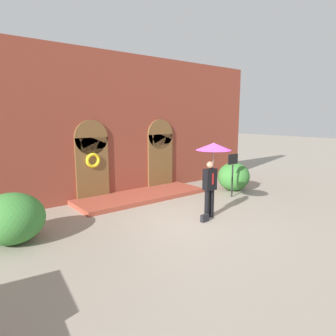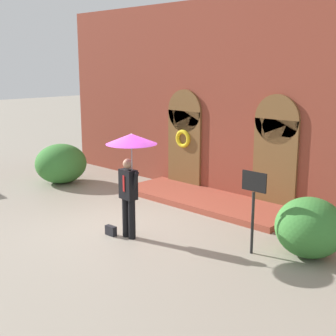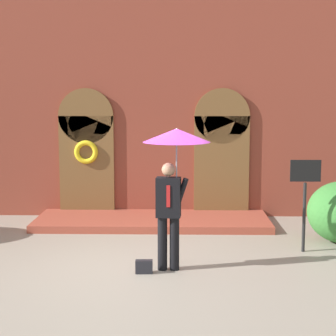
{
  "view_description": "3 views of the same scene",
  "coord_description": "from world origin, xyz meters",
  "views": [
    {
      "loc": [
        -6.28,
        -6.52,
        3.17
      ],
      "look_at": [
        0.11,
        1.5,
        1.39
      ],
      "focal_mm": 32.0,
      "sensor_mm": 36.0,
      "label": 1
    },
    {
      "loc": [
        7.9,
        -6.75,
        3.81
      ],
      "look_at": [
        -0.1,
        1.61,
        1.22
      ],
      "focal_mm": 50.0,
      "sensor_mm": 36.0,
      "label": 2
    },
    {
      "loc": [
        0.6,
        -9.27,
        2.92
      ],
      "look_at": [
        0.39,
        1.29,
        1.52
      ],
      "focal_mm": 60.0,
      "sensor_mm": 36.0,
      "label": 3
    }
  ],
  "objects": [
    {
      "name": "shrub_right",
      "position": [
        3.82,
        1.61,
        0.61
      ],
      "size": [
        1.39,
        1.34,
        1.22
      ],
      "primitive_type": "ellipsoid",
      "color": "#387A33",
      "rests_on": "ground"
    },
    {
      "name": "person_with_umbrella",
      "position": [
        0.52,
        -0.2,
        1.91
      ],
      "size": [
        1.1,
        1.1,
        2.36
      ],
      "color": "black",
      "rests_on": "ground"
    },
    {
      "name": "shrub_left",
      "position": [
        -4.88,
        1.57,
        0.64
      ],
      "size": [
        1.61,
        1.67,
        1.28
      ],
      "primitive_type": "ellipsoid",
      "color": "#387A33",
      "rests_on": "ground"
    },
    {
      "name": "building_facade",
      "position": [
        -0.0,
        4.15,
        2.68
      ],
      "size": [
        14.0,
        2.3,
        5.6
      ],
      "color": "brown",
      "rests_on": "ground"
    },
    {
      "name": "sign_post",
      "position": [
        2.91,
        0.94,
        1.16
      ],
      "size": [
        0.56,
        0.06,
        1.72
      ],
      "color": "black",
      "rests_on": "ground"
    },
    {
      "name": "ground_plane",
      "position": [
        0.0,
        0.0,
        0.0
      ],
      "size": [
        80.0,
        80.0,
        0.0
      ],
      "primitive_type": "plane",
      "color": "gray"
    },
    {
      "name": "handbag",
      "position": [
        0.03,
        -0.4,
        0.11
      ],
      "size": [
        0.28,
        0.13,
        0.22
      ],
      "primitive_type": "cube",
      "rotation": [
        0.0,
        0.0,
        0.03
      ],
      "color": "black",
      "rests_on": "ground"
    }
  ]
}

